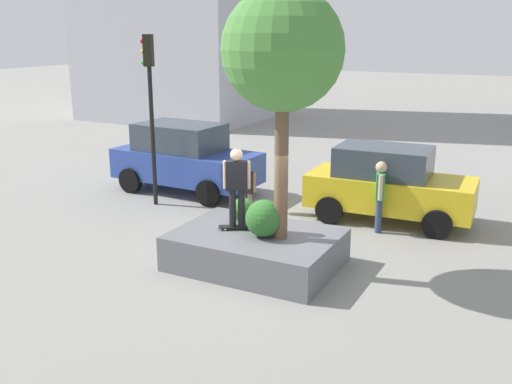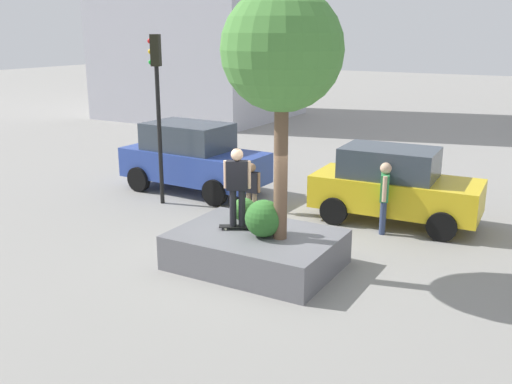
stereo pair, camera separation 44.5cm
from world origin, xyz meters
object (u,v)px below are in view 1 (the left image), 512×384
object	(u,v)px
plaza_tree	(283,52)
passerby_with_bag	(380,192)
skateboarder	(237,182)
planter_ledge	(256,249)
traffic_light_median	(150,92)
taxi_cab	(388,184)
sedan_parked	(185,158)
pedestrian_crossing	(247,187)
skateboard	(237,227)

from	to	relation	value
plaza_tree	passerby_with_bag	xyz separation A→B (m)	(1.12, 3.39, -3.45)
passerby_with_bag	skateboarder	bearing A→B (deg)	-122.87
planter_ledge	plaza_tree	bearing A→B (deg)	-1.57
traffic_light_median	taxi_cab	bearing A→B (deg)	14.58
sedan_parked	pedestrian_crossing	xyz separation A→B (m)	(2.98, -1.49, -0.21)
plaza_tree	passerby_with_bag	bearing A→B (deg)	71.73
taxi_cab	pedestrian_crossing	bearing A→B (deg)	-154.98
plaza_tree	sedan_parked	world-z (taller)	plaza_tree
traffic_light_median	pedestrian_crossing	size ratio (longest dim) A/B	3.16
planter_ledge	sedan_parked	distance (m)	6.39
skateboard	pedestrian_crossing	distance (m)	3.02
planter_ledge	skateboarder	size ratio (longest dim) A/B	2.00
plaza_tree	traffic_light_median	size ratio (longest dim) A/B	1.04
skateboard	traffic_light_median	bearing A→B (deg)	147.70
skateboard	pedestrian_crossing	xyz separation A→B (m)	(-1.25, 2.75, 0.07)
planter_ledge	skateboard	distance (m)	0.64
passerby_with_bag	pedestrian_crossing	xyz separation A→B (m)	(-3.42, -0.60, -0.16)
skateboard	passerby_with_bag	distance (m)	4.00
skateboard	passerby_with_bag	world-z (taller)	passerby_with_bag
traffic_light_median	pedestrian_crossing	xyz separation A→B (m)	(2.98, 0.08, -2.37)
pedestrian_crossing	taxi_cab	bearing A→B (deg)	25.02
passerby_with_bag	pedestrian_crossing	distance (m)	3.47
planter_ledge	skateboard	size ratio (longest dim) A/B	4.24
traffic_light_median	sedan_parked	bearing A→B (deg)	90.25
skateboard	traffic_light_median	xyz separation A→B (m)	(-4.23, 2.67, 2.44)
sedan_parked	pedestrian_crossing	size ratio (longest dim) A/B	3.07
skateboarder	taxi_cab	distance (m)	4.88
skateboard	taxi_cab	world-z (taller)	taxi_cab
plaza_tree	skateboard	size ratio (longest dim) A/B	6.21
taxi_cab	pedestrian_crossing	xyz separation A→B (m)	(-3.36, -1.57, -0.13)
traffic_light_median	skateboard	bearing A→B (deg)	-32.30
skateboard	taxi_cab	xyz separation A→B (m)	(2.11, 4.32, 0.20)
plaza_tree	traffic_light_median	bearing A→B (deg)	152.78
skateboarder	sedan_parked	xyz separation A→B (m)	(-4.23, 4.24, -0.72)
taxi_cab	passerby_with_bag	xyz separation A→B (m)	(0.05, -0.97, 0.03)
skateboard	sedan_parked	world-z (taller)	sedan_parked
plaza_tree	pedestrian_crossing	size ratio (longest dim) A/B	3.28
planter_ledge	passerby_with_bag	world-z (taller)	passerby_with_bag
planter_ledge	skateboard	xyz separation A→B (m)	(-0.47, 0.02, 0.43)
plaza_tree	sedan_parked	xyz separation A→B (m)	(-5.28, 4.28, -3.40)
planter_ledge	skateboarder	distance (m)	1.50
plaza_tree	pedestrian_crossing	bearing A→B (deg)	129.44
planter_ledge	traffic_light_median	bearing A→B (deg)	150.13
taxi_cab	passerby_with_bag	size ratio (longest dim) A/B	2.41
passerby_with_bag	taxi_cab	bearing A→B (deg)	93.14
skateboarder	passerby_with_bag	xyz separation A→B (m)	(2.17, 3.35, -0.76)
taxi_cab	passerby_with_bag	distance (m)	0.97
skateboard	skateboarder	distance (m)	1.00
planter_ledge	sedan_parked	world-z (taller)	sedan_parked
skateboarder	passerby_with_bag	bearing A→B (deg)	57.13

